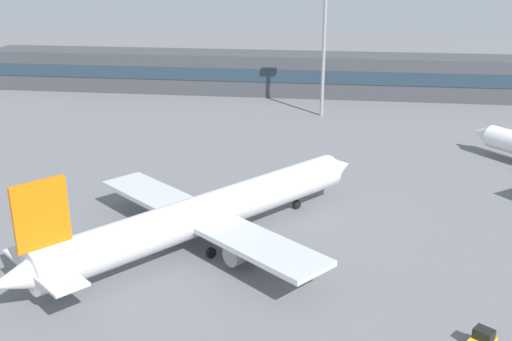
{
  "coord_description": "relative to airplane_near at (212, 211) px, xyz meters",
  "views": [
    {
      "loc": [
        10.63,
        -29.8,
        27.71
      ],
      "look_at": [
        0.71,
        40.0,
        3.0
      ],
      "focal_mm": 41.01,
      "sensor_mm": 36.0,
      "label": 1
    }
  ],
  "objects": [
    {
      "name": "terminal_building",
      "position": [
        1.88,
        77.91,
        1.04
      ],
      "size": [
        143.17,
        12.13,
        9.0
      ],
      "color": "#3F4247",
      "rests_on": "ground_plane"
    },
    {
      "name": "ground_plane",
      "position": [
        1.88,
        14.78,
        -3.47
      ],
      "size": [
        400.0,
        400.0,
        0.0
      ],
      "primitive_type": "plane",
      "color": "slate"
    },
    {
      "name": "floodlight_tower_west",
      "position": [
        9.49,
        57.37,
        10.49
      ],
      "size": [
        3.2,
        0.8,
        23.93
      ],
      "color": "gray",
      "rests_on": "ground_plane"
    },
    {
      "name": "airplane_near",
      "position": [
        0.0,
        0.0,
        0.0
      ],
      "size": [
        32.28,
        37.84,
        11.37
      ],
      "color": "silver",
      "rests_on": "ground_plane"
    }
  ]
}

